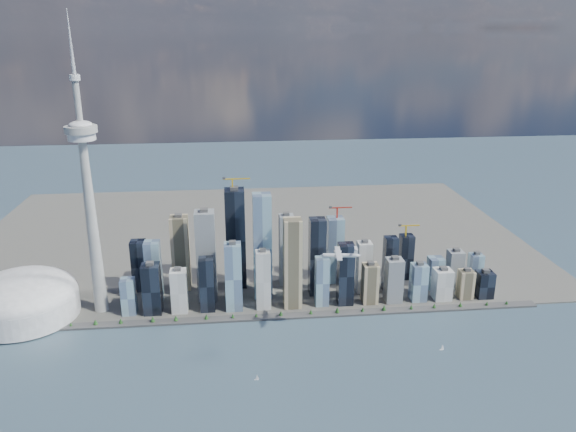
{
  "coord_description": "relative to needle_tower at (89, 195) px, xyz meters",
  "views": [
    {
      "loc": [
        -39.37,
        -696.29,
        522.56
      ],
      "look_at": [
        58.37,
        260.0,
        199.75
      ],
      "focal_mm": 35.0,
      "sensor_mm": 36.0,
      "label": 1
    }
  ],
  "objects": [
    {
      "name": "sailboat_west",
      "position": [
        288.53,
        -255.07,
        -232.49
      ],
      "size": [
        7.51,
        2.19,
        10.44
      ],
      "rotation": [
        0.0,
        0.0,
        -0.03
      ],
      "color": "white",
      "rests_on": "ground"
    },
    {
      "name": "shoreline_trees",
      "position": [
        300.0,
        -60.0,
        -227.06
      ],
      "size": [
        960.53,
        7.2,
        8.8
      ],
      "color": "#3F2D1E",
      "rests_on": "seawall"
    },
    {
      "name": "land",
      "position": [
        300.0,
        390.0,
        -234.34
      ],
      "size": [
        1400.0,
        900.0,
        3.0
      ],
      "primitive_type": "cube",
      "color": "#4C4C47",
      "rests_on": "ground"
    },
    {
      "name": "needle_tower",
      "position": [
        0.0,
        0.0,
        0.0
      ],
      "size": [
        56.0,
        56.0,
        550.5
      ],
      "color": "gray",
      "rests_on": "land"
    },
    {
      "name": "airplane",
      "position": [
        436.73,
        -149.15,
        -74.49
      ],
      "size": [
        69.06,
        61.18,
        16.83
      ],
      "rotation": [
        0.0,
        0.0,
        -0.11
      ],
      "color": "silver",
      "rests_on": "ground"
    },
    {
      "name": "skyscraper_cluster",
      "position": [
        359.62,
        26.82,
        -162.66
      ],
      "size": [
        736.0,
        142.0,
        237.27
      ],
      "color": "black",
      "rests_on": "land"
    },
    {
      "name": "ground",
      "position": [
        300.0,
        -310.0,
        -235.84
      ],
      "size": [
        4000.0,
        4000.0,
        0.0
      ],
      "primitive_type": "plane",
      "color": "#344F5B",
      "rests_on": "ground"
    },
    {
      "name": "dome_stadium",
      "position": [
        -140.0,
        -10.0,
        -196.4
      ],
      "size": [
        200.0,
        200.0,
        86.0
      ],
      "color": "#BABABA",
      "rests_on": "land"
    },
    {
      "name": "seawall",
      "position": [
        300.0,
        -60.0,
        -233.84
      ],
      "size": [
        1100.0,
        22.0,
        4.0
      ],
      "primitive_type": "cube",
      "color": "#383838",
      "rests_on": "ground"
    },
    {
      "name": "sailboat_east",
      "position": [
        608.21,
        -200.9,
        -232.34
      ],
      "size": [
        7.91,
        3.03,
        10.92
      ],
      "rotation": [
        0.0,
        0.0,
        0.14
      ],
      "color": "white",
      "rests_on": "ground"
    }
  ]
}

